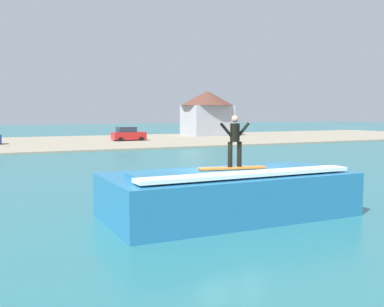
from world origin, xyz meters
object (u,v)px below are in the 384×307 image
surfer (235,138)px  car_far_shore (128,134)px  wave_crest (229,193)px  surfboard (232,168)px  house_gabled_white (207,111)px

surfer → car_far_shore: (8.83, 39.72, -1.76)m
surfer → car_far_shore: size_ratio=0.43×
wave_crest → surfboard: bearing=-100.9°
surfer → house_gabled_white: (23.39, 46.72, 1.15)m
car_far_shore → surfer: bearing=-102.5°
wave_crest → house_gabled_white: house_gabled_white is taller
wave_crest → car_far_shore: car_far_shore is taller
surfboard → car_far_shore: 40.74m
surfboard → car_far_shore: car_far_shore is taller
house_gabled_white → car_far_shore: bearing=-154.3°
surfer → house_gabled_white: bearing=63.4°
house_gabled_white → wave_crest: bearing=-116.8°
surfboard → house_gabled_white: 52.36m
surfboard → surfer: bearing=9.8°
wave_crest → surfer: (0.04, -0.31, 1.92)m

